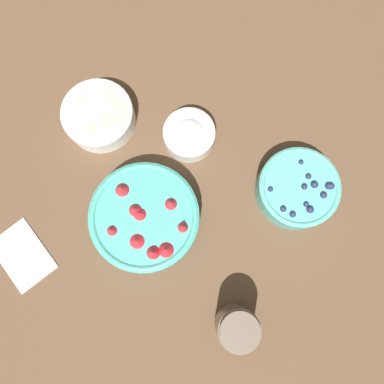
{
  "coord_description": "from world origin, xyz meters",
  "views": [
    {
      "loc": [
        0.13,
        -0.03,
        0.79
      ],
      "look_at": [
        0.07,
        0.1,
        0.05
      ],
      "focal_mm": 35.0,
      "sensor_mm": 36.0,
      "label": 1
    }
  ],
  "objects": [
    {
      "name": "bowl_bananas",
      "position": [
        -0.18,
        0.17,
        0.03
      ],
      "size": [
        0.15,
        0.15,
        0.05
      ],
      "color": "white",
      "rests_on": "ground_plane"
    },
    {
      "name": "bowl_cream",
      "position": [
        0.01,
        0.22,
        0.03
      ],
      "size": [
        0.11,
        0.11,
        0.06
      ],
      "color": "silver",
      "rests_on": "ground_plane"
    },
    {
      "name": "bowl_strawberries",
      "position": [
        0.01,
        0.01,
        0.04
      ],
      "size": [
        0.22,
        0.22,
        0.09
      ],
      "color": "#47AD9E",
      "rests_on": "ground_plane"
    },
    {
      "name": "napkin",
      "position": [
        -0.19,
        -0.16,
        0.0
      ],
      "size": [
        0.16,
        0.14,
        0.01
      ],
      "color": "silver",
      "rests_on": "ground_plane"
    },
    {
      "name": "jar_chocolate",
      "position": [
        0.26,
        -0.1,
        0.05
      ],
      "size": [
        0.08,
        0.08,
        0.11
      ],
      "color": "brown",
      "rests_on": "ground_plane"
    },
    {
      "name": "bowl_blueberries",
      "position": [
        0.27,
        0.2,
        0.03
      ],
      "size": [
        0.17,
        0.17,
        0.06
      ],
      "color": "#56B7A8",
      "rests_on": "ground_plane"
    },
    {
      "name": "ground_plane",
      "position": [
        0.0,
        0.0,
        0.0
      ],
      "size": [
        4.0,
        4.0,
        0.0
      ],
      "primitive_type": "plane",
      "color": "brown"
    }
  ]
}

